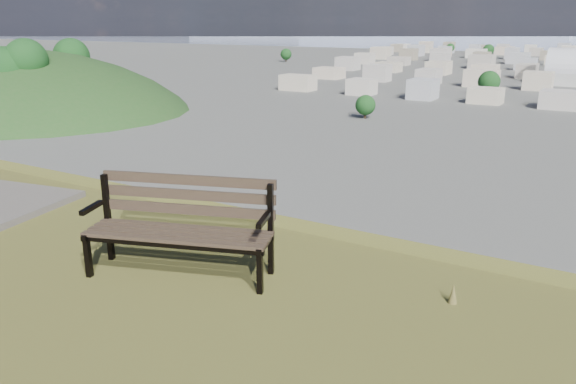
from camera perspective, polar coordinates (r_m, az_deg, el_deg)
The scene contains 3 objects.
park_bench at distance 5.35m, azimuth -10.76°, elevation -2.92°, with size 1.81×1.08×0.91m.
green_wooded_hill at distance 208.14m, azimuth -26.60°, elevation 7.74°, with size 147.73×118.19×73.87m.
city_trees at distance 322.39m, azimuth 25.76°, elevation 11.39°, with size 406.52×387.20×9.98m.
Camera 1 is at (3.38, -1.22, 27.31)m, focal length 35.00 mm.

